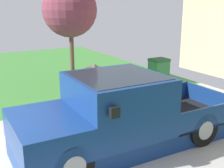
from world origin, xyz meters
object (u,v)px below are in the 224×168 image
at_px(person_with_hat, 95,90).
at_px(handbag, 87,122).
at_px(pickup_truck, 117,116).
at_px(neighbor_tree, 71,10).
at_px(wheeled_trash_bin, 159,70).

distance_m(person_with_hat, handbag, 0.88).
xyz_separation_m(pickup_truck, neighbor_tree, (-5.16, 1.15, 2.17)).
relative_size(neighbor_tree, wheeled_trash_bin, 3.83).
xyz_separation_m(pickup_truck, person_with_hat, (-1.51, 0.24, 0.18)).
bearing_deg(handbag, neighbor_tree, 161.82).
height_order(neighbor_tree, wheeled_trash_bin, neighbor_tree).
bearing_deg(neighbor_tree, handbag, -18.18).
bearing_deg(wheeled_trash_bin, person_with_hat, -60.23).
relative_size(pickup_truck, person_with_hat, 3.19).
bearing_deg(person_with_hat, wheeled_trash_bin, 100.26).
bearing_deg(neighbor_tree, pickup_truck, -12.56).
bearing_deg(handbag, wheeled_trash_bin, 118.91).
height_order(pickup_truck, handbag, pickup_truck).
bearing_deg(person_with_hat, handbag, -92.81).
distance_m(pickup_truck, person_with_hat, 1.53).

